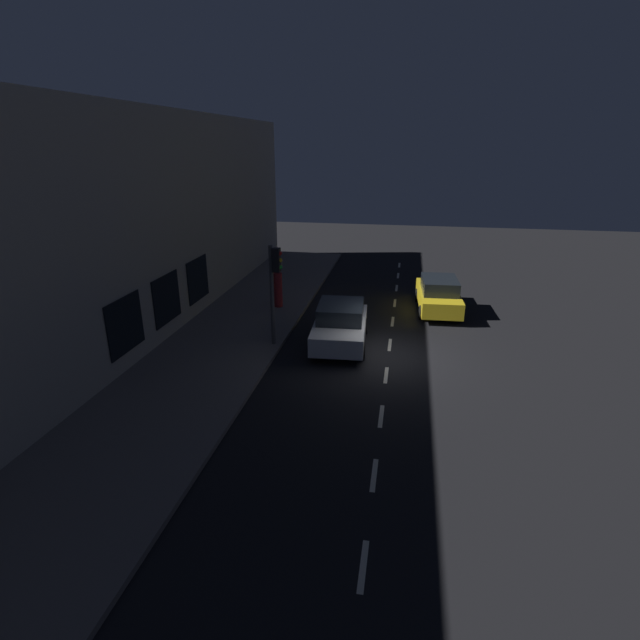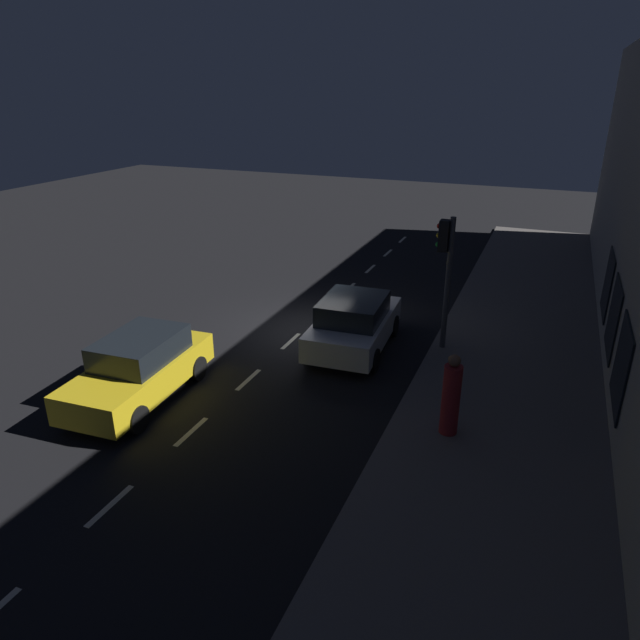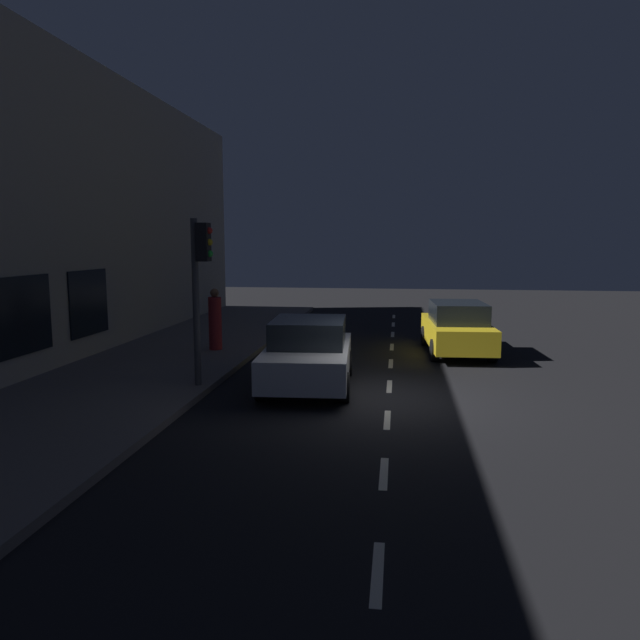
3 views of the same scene
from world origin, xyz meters
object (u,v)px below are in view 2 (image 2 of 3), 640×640
(parked_car_1, at_px, (354,323))
(traffic_light, at_px, (446,261))
(parked_car_0, at_px, (140,368))
(pedestrian_0, at_px, (451,397))

(parked_car_1, bearing_deg, traffic_light, 14.96)
(parked_car_0, height_order, pedestrian_0, pedestrian_0)
(parked_car_1, distance_m, pedestrian_0, 4.89)
(pedestrian_0, bearing_deg, parked_car_0, 131.78)
(traffic_light, xyz_separation_m, parked_car_0, (-6.15, -5.37, -1.88))
(pedestrian_0, bearing_deg, traffic_light, 47.40)
(traffic_light, bearing_deg, pedestrian_0, -75.95)
(traffic_light, height_order, parked_car_0, traffic_light)
(parked_car_0, xyz_separation_m, parked_car_1, (3.84, 4.60, 0.00))
(traffic_light, bearing_deg, parked_car_1, -161.69)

